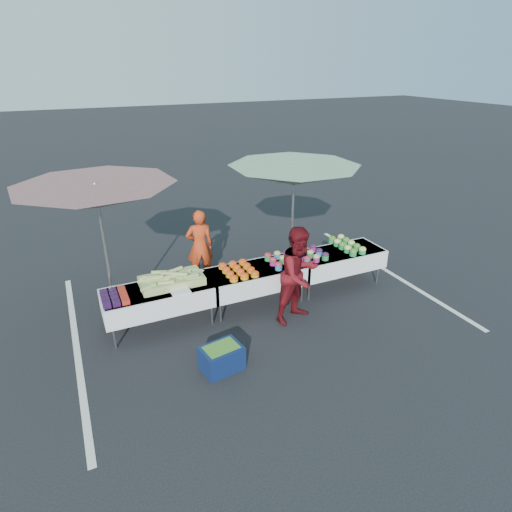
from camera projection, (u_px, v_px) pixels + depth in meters
name	position (u px, v px, depth m)	size (l,w,h in m)	color
ground	(256.00, 304.00, 8.12)	(80.00, 80.00, 0.00)	black
stripe_left	(76.00, 347.00, 6.90)	(0.10, 5.00, 0.00)	silver
stripe_right	(389.00, 272.00, 9.34)	(0.10, 5.00, 0.00)	silver
table_left	(159.00, 297.00, 7.19)	(1.86, 0.81, 0.75)	white
table_center	(256.00, 277.00, 7.88)	(1.86, 0.81, 0.75)	white
table_right	(337.00, 259.00, 8.57)	(1.86, 0.81, 0.75)	white
berry_punnets	(114.00, 297.00, 6.79)	(0.40, 0.54, 0.08)	black
corn_pile	(171.00, 280.00, 7.21)	(1.16, 0.57, 0.26)	#96B35B
plastic_bags	(180.00, 291.00, 6.98)	(0.30, 0.25, 0.05)	white
carrot_bowls	(239.00, 270.00, 7.65)	(0.55, 0.69, 0.11)	#C98F16
potato_cups	(297.00, 256.00, 8.10)	(1.14, 0.58, 0.16)	#2778B6
bean_baskets	(347.00, 245.00, 8.63)	(0.36, 0.86, 0.15)	#21863F
vendor	(200.00, 246.00, 8.72)	(0.56, 0.37, 1.53)	red
customer	(299.00, 275.00, 7.32)	(0.84, 0.66, 1.73)	#5D0D13
umbrella_left	(97.00, 197.00, 6.55)	(3.08, 3.08, 2.54)	black
umbrella_right	(294.00, 176.00, 7.87)	(3.25, 3.25, 2.50)	black
storage_bin	(222.00, 357.00, 6.34)	(0.65, 0.52, 0.39)	#0E1D47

